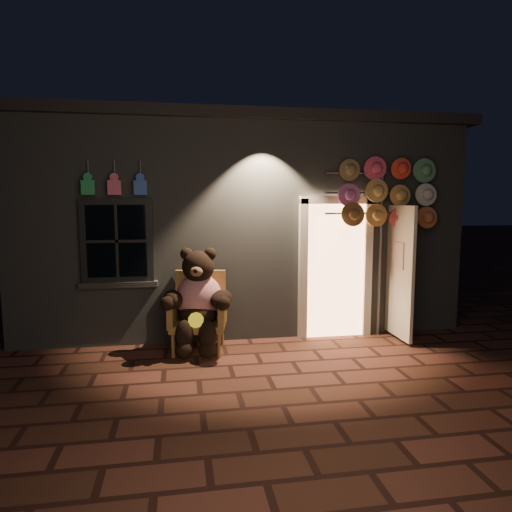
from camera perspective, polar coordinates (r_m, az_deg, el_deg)
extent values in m
plane|color=brown|center=(5.74, 1.46, -14.72)|extent=(60.00, 60.00, 0.00)
cube|color=slate|center=(9.31, -3.24, 4.03)|extent=(7.00, 5.00, 3.30)
cube|color=black|center=(9.38, -3.32, 14.65)|extent=(7.30, 5.30, 0.16)
cube|color=black|center=(6.78, -16.95, 1.81)|extent=(1.00, 0.10, 1.20)
cube|color=black|center=(6.75, -16.98, 1.79)|extent=(0.82, 0.06, 1.02)
cube|color=slate|center=(6.86, -16.77, -3.43)|extent=(1.10, 0.14, 0.08)
cube|color=#FFB272|center=(7.21, 9.80, -1.70)|extent=(0.92, 0.10, 2.10)
cube|color=beige|center=(7.01, 5.89, -1.87)|extent=(0.12, 0.12, 2.20)
cube|color=beige|center=(7.36, 13.72, -1.62)|extent=(0.12, 0.12, 2.20)
cube|color=beige|center=(7.09, 10.08, 6.91)|extent=(1.16, 0.12, 0.12)
cube|color=beige|center=(7.22, 17.56, -1.91)|extent=(0.05, 0.80, 2.00)
cube|color=#299754|center=(6.73, -20.25, 8.05)|extent=(0.18, 0.07, 0.20)
cylinder|color=#59595E|center=(6.80, -20.25, 10.14)|extent=(0.02, 0.02, 0.25)
cube|color=#D4576E|center=(6.68, -17.27, 8.17)|extent=(0.18, 0.07, 0.20)
cylinder|color=#59595E|center=(6.75, -17.28, 10.28)|extent=(0.02, 0.02, 0.25)
cube|color=#3053AA|center=(6.64, -14.24, 8.28)|extent=(0.18, 0.07, 0.20)
cylinder|color=#59595E|center=(6.71, -14.27, 10.40)|extent=(0.02, 0.02, 0.25)
cube|color=olive|center=(6.55, -7.20, -8.49)|extent=(0.83, 0.79, 0.10)
cube|color=olive|center=(6.76, -6.91, -4.82)|extent=(0.73, 0.21, 0.73)
cube|color=olive|center=(6.53, -10.26, -6.71)|extent=(0.19, 0.63, 0.42)
cube|color=olive|center=(6.44, -4.21, -6.80)|extent=(0.19, 0.63, 0.42)
cylinder|color=olive|center=(6.38, -10.34, -11.00)|extent=(0.05, 0.05, 0.33)
cylinder|color=olive|center=(6.30, -4.65, -11.15)|extent=(0.05, 0.05, 0.33)
cylinder|color=olive|center=(6.93, -9.45, -9.53)|extent=(0.05, 0.05, 0.33)
cylinder|color=olive|center=(6.86, -4.24, -9.64)|extent=(0.05, 0.05, 0.33)
ellipsoid|color=red|center=(6.50, -7.12, -5.23)|extent=(0.74, 0.63, 0.69)
ellipsoid|color=black|center=(6.48, -7.18, -7.13)|extent=(0.61, 0.55, 0.33)
sphere|color=black|center=(6.38, -7.24, -1.32)|extent=(0.51, 0.51, 0.45)
sphere|color=black|center=(6.41, -8.69, 0.27)|extent=(0.17, 0.17, 0.17)
sphere|color=black|center=(6.36, -5.76, 0.27)|extent=(0.17, 0.17, 0.17)
ellipsoid|color=brown|center=(6.18, -7.48, -1.94)|extent=(0.19, 0.15, 0.14)
ellipsoid|color=black|center=(6.34, -10.34, -5.33)|extent=(0.33, 0.49, 0.25)
ellipsoid|color=black|center=(6.26, -4.37, -5.41)|extent=(0.44, 0.52, 0.25)
ellipsoid|color=black|center=(6.28, -8.92, -9.80)|extent=(0.25, 0.25, 0.43)
ellipsoid|color=black|center=(6.24, -6.06, -9.87)|extent=(0.25, 0.25, 0.43)
sphere|color=black|center=(6.28, -8.97, -11.48)|extent=(0.23, 0.23, 0.23)
sphere|color=black|center=(6.24, -6.10, -11.56)|extent=(0.23, 0.23, 0.23)
cylinder|color=yellow|center=(6.20, -7.52, -7.95)|extent=(0.22, 0.12, 0.21)
cylinder|color=#59595E|center=(7.34, 15.27, 0.82)|extent=(0.04, 0.04, 2.74)
cylinder|color=#59595E|center=(7.17, 13.40, 10.08)|extent=(1.22, 0.03, 0.03)
cylinder|color=#59595E|center=(7.16, 13.33, 7.65)|extent=(1.22, 0.03, 0.03)
cylinder|color=#59595E|center=(7.16, 13.26, 5.22)|extent=(1.22, 0.03, 0.03)
cylinder|color=olive|center=(7.03, 11.73, 10.61)|extent=(0.34, 0.11, 0.35)
cylinder|color=#EE4D6F|center=(7.15, 14.90, 10.45)|extent=(0.34, 0.11, 0.35)
cylinder|color=#FF412C|center=(7.30, 17.94, 10.27)|extent=(0.34, 0.11, 0.35)
cylinder|color=#5E9B6B|center=(7.55, 20.50, 10.05)|extent=(0.34, 0.11, 0.35)
cylinder|color=#C05E9F|center=(6.98, 11.74, 7.71)|extent=(0.34, 0.11, 0.35)
cylinder|color=tan|center=(7.11, 14.91, 7.61)|extent=(0.34, 0.11, 0.35)
cylinder|color=tan|center=(7.34, 17.62, 7.49)|extent=(0.34, 0.11, 0.35)
cylinder|color=beige|center=(7.51, 20.50, 7.36)|extent=(0.34, 0.11, 0.35)
cylinder|color=brown|center=(6.96, 11.76, 4.79)|extent=(0.34, 0.11, 0.35)
cylinder|color=#B58542|center=(7.17, 14.62, 4.77)|extent=(0.34, 0.11, 0.35)
cylinder|color=#D8484C|center=(7.32, 17.62, 4.71)|extent=(0.34, 0.11, 0.35)
cylinder|color=#D66F3D|center=(7.49, 20.50, 4.64)|extent=(0.34, 0.11, 0.35)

